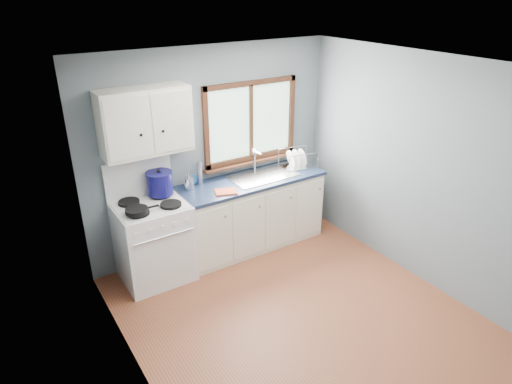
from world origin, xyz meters
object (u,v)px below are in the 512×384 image
dish_rack (297,162)px  sink (263,180)px  gas_range (153,239)px  utensil_crock (189,184)px  base_cabinets (251,216)px  thermos (200,173)px  stockpot (160,183)px  skillet (137,210)px

dish_rack → sink: bearing=-166.2°
gas_range → utensil_crock: gas_range is taller
sink → dish_rack: (0.56, 0.04, 0.12)m
base_cabinets → thermos: (-0.59, 0.19, 0.65)m
stockpot → utensil_crock: bearing=0.8°
gas_range → base_cabinets: size_ratio=0.74×
stockpot → utensil_crock: utensil_crock is taller
gas_range → thermos: bearing=16.7°
base_cabinets → skillet: skillet is taller
stockpot → gas_range: bearing=-142.8°
sink → utensil_crock: (-0.95, 0.13, 0.14)m
stockpot → thermos: size_ratio=1.21×
utensil_crock → dish_rack: bearing=-3.3°
base_cabinets → utensil_crock: size_ratio=5.11×
thermos → base_cabinets: bearing=-18.2°
base_cabinets → dish_rack: bearing=3.1°
gas_range → skillet: gas_range is taller
dish_rack → utensil_crock: bearing=-173.6°
base_cabinets → skillet: size_ratio=5.18×
skillet → thermos: bearing=24.9°
skillet → utensil_crock: (0.73, 0.32, 0.01)m
utensil_crock → thermos: 0.20m
skillet → base_cabinets: bearing=9.1°
stockpot → thermos: stockpot is taller
base_cabinets → sink: bearing=-0.1°
sink → stockpot: size_ratio=2.40×
stockpot → dish_rack: 1.87m
stockpot → dish_rack: (1.86, -0.08, -0.11)m
base_cabinets → dish_rack: dish_rack is taller
gas_range → sink: gas_range is taller
gas_range → utensil_crock: 0.75m
skillet → utensil_crock: 0.80m
sink → utensil_crock: bearing=172.4°
skillet → stockpot: stockpot is taller
gas_range → stockpot: bearing=37.2°
sink → thermos: size_ratio=2.91×
base_cabinets → stockpot: stockpot is taller
dish_rack → gas_range: bearing=-168.7°
skillet → dish_rack: 2.25m
utensil_crock → dish_rack: (1.51, -0.09, -0.01)m
gas_range → base_cabinets: gas_range is taller
gas_range → skillet: size_ratio=3.81×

